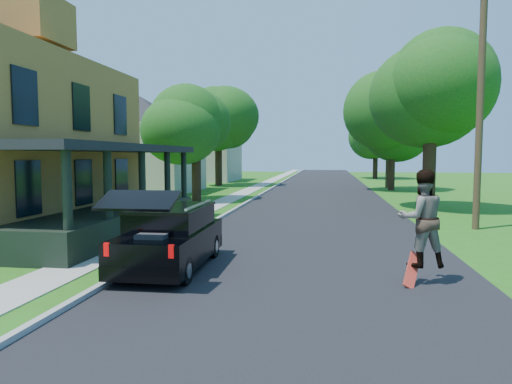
% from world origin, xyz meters
% --- Properties ---
extents(ground, '(140.00, 140.00, 0.00)m').
position_xyz_m(ground, '(0.00, 0.00, 0.00)').
color(ground, '#2A6213').
rests_on(ground, ground).
extents(street, '(8.00, 120.00, 0.02)m').
position_xyz_m(street, '(0.00, 20.00, 0.00)').
color(street, black).
rests_on(street, ground).
extents(curb, '(0.15, 120.00, 0.12)m').
position_xyz_m(curb, '(-4.05, 20.00, 0.00)').
color(curb, '#9B9B96').
rests_on(curb, ground).
extents(sidewalk, '(1.30, 120.00, 0.03)m').
position_xyz_m(sidewalk, '(-5.60, 20.00, 0.00)').
color(sidewalk, gray).
rests_on(sidewalk, ground).
extents(front_walk, '(6.50, 1.20, 0.03)m').
position_xyz_m(front_walk, '(-9.50, 6.00, 0.00)').
color(front_walk, gray).
rests_on(front_walk, ground).
extents(neighbor_house_mid, '(12.78, 12.78, 8.30)m').
position_xyz_m(neighbor_house_mid, '(-13.50, 24.00, 4.19)').
color(neighbor_house_mid, gray).
rests_on(neighbor_house_mid, ground).
extents(neighbor_house_far, '(12.78, 12.78, 8.30)m').
position_xyz_m(neighbor_house_far, '(-13.50, 40.00, 4.19)').
color(neighbor_house_far, gray).
rests_on(neighbor_house_far, ground).
extents(black_suv, '(1.76, 4.38, 2.03)m').
position_xyz_m(black_suv, '(-3.20, 1.50, 0.77)').
color(black_suv, black).
rests_on(black_suv, ground).
extents(skateboarder, '(1.13, 0.96, 2.06)m').
position_xyz_m(skateboarder, '(2.50, 1.12, 1.40)').
color(skateboarder, black).
rests_on(skateboarder, ground).
extents(skateboard, '(0.47, 0.70, 0.72)m').
position_xyz_m(skateboard, '(2.30, 0.94, 0.30)').
color(skateboard, '#B5200F').
rests_on(skateboard, ground).
extents(tree_left_mid, '(6.30, 5.98, 7.55)m').
position_xyz_m(tree_left_mid, '(-7.31, 17.54, 4.85)').
color(tree_left_mid, black).
rests_on(tree_left_mid, ground).
extents(tree_left_far, '(7.63, 7.84, 10.17)m').
position_xyz_m(tree_left_far, '(-9.44, 32.09, 6.81)').
color(tree_left_far, black).
rests_on(tree_left_far, ground).
extents(tree_right_near, '(6.49, 6.59, 9.17)m').
position_xyz_m(tree_right_near, '(5.47, 14.89, 6.13)').
color(tree_right_near, black).
rests_on(tree_right_near, ground).
extents(tree_right_mid, '(6.33, 6.33, 9.20)m').
position_xyz_m(tree_right_mid, '(5.47, 28.38, 6.01)').
color(tree_right_mid, black).
rests_on(tree_right_mid, ground).
extents(tree_right_far, '(7.04, 6.79, 8.42)m').
position_xyz_m(tree_right_far, '(6.11, 47.46, 5.32)').
color(tree_right_far, black).
rests_on(tree_right_far, ground).
extents(utility_pole_near, '(1.52, 0.53, 9.19)m').
position_xyz_m(utility_pole_near, '(5.99, 9.00, 4.73)').
color(utility_pole_near, '#3C2F1C').
rests_on(utility_pole_near, ground).
extents(utility_pole_far, '(1.76, 0.47, 9.63)m').
position_xyz_m(utility_pole_far, '(5.54, 31.30, 4.97)').
color(utility_pole_far, '#3C2F1C').
rests_on(utility_pole_far, ground).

